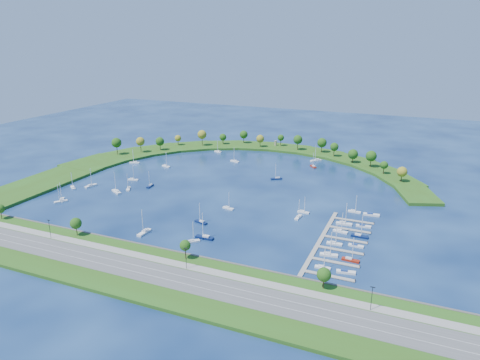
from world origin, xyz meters
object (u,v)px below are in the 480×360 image
at_px(moored_boat_1, 135,162).
at_px(docked_boat_5, 356,246).
at_px(moored_boat_7, 218,151).
at_px(docked_boat_3, 350,259).
at_px(moored_boat_9, 205,237).
at_px(moored_boat_13, 61,201).
at_px(docked_boat_6, 340,231).
at_px(moored_boat_21, 117,191).
at_px(moored_boat_19, 133,179).
at_px(dock_system, 334,243).
at_px(moored_boat_18, 316,160).
at_px(harbor_tower, 276,143).
at_px(moored_boat_11, 303,212).
at_px(moored_boat_4, 91,185).
at_px(docked_boat_9, 363,226).
at_px(moored_boat_10, 298,217).
at_px(moored_boat_14, 62,199).
at_px(docked_boat_8, 344,223).
at_px(moored_boat_16, 201,222).
at_px(moored_boat_20, 73,187).
at_px(moored_boat_6, 313,166).
at_px(moored_boat_12, 192,241).
at_px(docked_boat_11, 371,214).
at_px(moored_boat_17, 166,166).
at_px(docked_boat_4, 334,243).
at_px(moored_boat_5, 128,188).
at_px(docked_boat_10, 354,211).
at_px(moored_boat_0, 277,178).
at_px(moored_boat_8, 150,186).
at_px(moored_boat_3, 228,208).
at_px(docked_boat_0, 323,267).
at_px(moored_boat_15, 144,232).
at_px(docked_boat_2, 329,254).

bearing_deg(moored_boat_1, docked_boat_5, 137.41).
bearing_deg(moored_boat_7, docked_boat_3, 149.59).
height_order(moored_boat_9, moored_boat_13, moored_boat_9).
bearing_deg(docked_boat_6, moored_boat_21, -173.20).
height_order(moored_boat_1, moored_boat_19, moored_boat_1).
distance_m(dock_system, moored_boat_21, 152.45).
bearing_deg(moored_boat_1, moored_boat_18, -173.97).
distance_m(harbor_tower, docked_boat_6, 190.63).
bearing_deg(moored_boat_11, moored_boat_21, -169.86).
relative_size(moored_boat_4, docked_boat_9, 1.57).
xyz_separation_m(moored_boat_10, moored_boat_14, (-147.94, -32.25, 0.02)).
xyz_separation_m(moored_boat_13, docked_boat_8, (172.50, 35.44, 0.03)).
bearing_deg(moored_boat_16, moored_boat_20, 6.48).
relative_size(moored_boat_6, moored_boat_20, 1.05).
distance_m(moored_boat_12, docked_boat_11, 108.01).
relative_size(harbor_tower, docked_boat_11, 0.49).
xyz_separation_m(moored_boat_6, moored_boat_11, (18.25, -97.12, -0.04)).
bearing_deg(moored_boat_21, docked_boat_11, -142.71).
bearing_deg(docked_boat_5, moored_boat_17, 155.26).
bearing_deg(docked_boat_4, moored_boat_14, 178.75).
bearing_deg(harbor_tower, moored_boat_18, -34.21).
bearing_deg(moored_boat_5, docked_boat_3, 45.00).
bearing_deg(docked_boat_10, docked_boat_9, -66.61).
relative_size(moored_boat_9, docked_boat_8, 1.11).
xyz_separation_m(moored_boat_0, moored_boat_18, (15.01, 60.25, 0.07)).
xyz_separation_m(moored_boat_8, docked_boat_9, (147.95, -11.59, -0.28)).
distance_m(moored_boat_0, moored_boat_17, 92.68).
bearing_deg(moored_boat_13, dock_system, 128.74).
xyz_separation_m(moored_boat_10, moored_boat_19, (-131.11, 20.65, -0.00)).
relative_size(moored_boat_3, docked_boat_8, 0.84).
height_order(moored_boat_20, docked_boat_10, moored_boat_20).
xyz_separation_m(moored_boat_5, moored_boat_10, (121.67, -2.36, -0.01)).
height_order(moored_boat_12, docked_boat_3, docked_boat_3).
xyz_separation_m(moored_boat_12, docked_boat_4, (67.50, 26.43, 0.00)).
bearing_deg(docked_boat_0, docked_boat_3, 47.33).
xyz_separation_m(moored_boat_8, moored_boat_17, (-16.16, 46.50, 0.02)).
xyz_separation_m(moored_boat_5, moored_boat_7, (12.26, 116.89, -0.01)).
relative_size(docked_boat_3, docked_boat_11, 1.30).
bearing_deg(moored_boat_17, docked_boat_9, -2.37).
bearing_deg(moored_boat_12, moored_boat_1, 87.77).
height_order(moored_boat_1, docked_boat_0, moored_boat_1).
height_order(moored_boat_17, docked_boat_0, moored_boat_17).
bearing_deg(moored_boat_15, docked_boat_9, 119.80).
bearing_deg(moored_boat_4, moored_boat_14, -162.65).
distance_m(moored_boat_10, docked_boat_10, 35.73).
distance_m(moored_boat_8, docked_boat_10, 140.13).
xyz_separation_m(moored_boat_19, moored_boat_21, (5.86, -26.50, 0.10)).
relative_size(moored_boat_3, moored_boat_21, 0.75).
distance_m(moored_boat_14, docked_boat_2, 174.28).
bearing_deg(docked_boat_10, moored_boat_8, -175.71).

